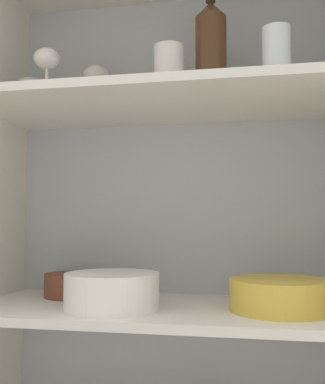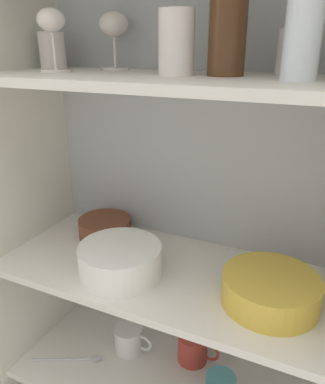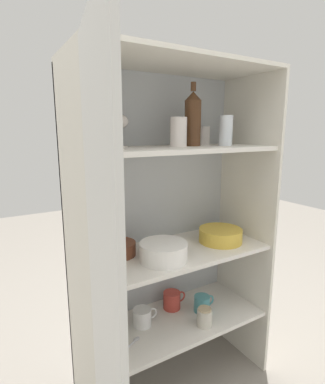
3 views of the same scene
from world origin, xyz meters
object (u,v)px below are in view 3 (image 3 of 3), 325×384
wine_bottle (193,119)px  plate_stack_white (164,251)px  serving_bowl_small (118,248)px  storage_jar (205,317)px  mixing_bowl_large (220,235)px  coffee_mug_primary (202,304)px

wine_bottle → plate_stack_white: 0.62m
wine_bottle → serving_bowl_small: bearing=171.3°
storage_jar → wine_bottle: bearing=85.3°
mixing_bowl_large → wine_bottle: bearing=160.1°
plate_stack_white → storage_jar: (0.21, -0.05, -0.37)m
wine_bottle → plate_stack_white: size_ratio=1.35×
serving_bowl_small → plate_stack_white: bearing=-46.2°
storage_jar → plate_stack_white: bearing=167.6°
plate_stack_white → coffee_mug_primary: size_ratio=1.76×
wine_bottle → storage_jar: (-0.01, -0.14, -0.94)m
plate_stack_white → coffee_mug_primary: (0.27, 0.06, -0.37)m
plate_stack_white → wine_bottle: bearing=24.4°
wine_bottle → serving_bowl_small: (-0.37, 0.06, -0.58)m
mixing_bowl_large → serving_bowl_small: mixing_bowl_large is taller
mixing_bowl_large → serving_bowl_small: bearing=168.0°
coffee_mug_primary → plate_stack_white: bearing=-168.4°
coffee_mug_primary → storage_jar: (-0.06, -0.10, 0.00)m
coffee_mug_primary → serving_bowl_small: bearing=166.7°
mixing_bowl_large → coffee_mug_primary: (-0.10, 0.01, -0.37)m
mixing_bowl_large → serving_bowl_small: (-0.52, 0.11, -0.00)m
serving_bowl_small → wine_bottle: bearing=-8.7°
mixing_bowl_large → storage_jar: mixing_bowl_large is taller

